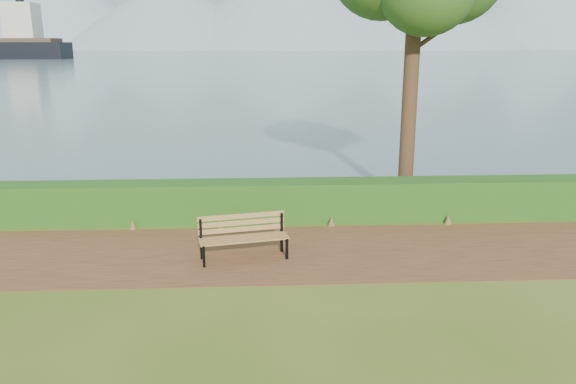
{
  "coord_description": "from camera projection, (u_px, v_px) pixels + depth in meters",
  "views": [
    {
      "loc": [
        -0.14,
        -10.93,
        4.33
      ],
      "look_at": [
        0.49,
        1.2,
        1.1
      ],
      "focal_mm": 35.0,
      "sensor_mm": 36.0,
      "label": 1
    }
  ],
  "objects": [
    {
      "name": "hedge",
      "position": [
        266.0,
        201.0,
        14.05
      ],
      "size": [
        32.0,
        0.85,
        1.0
      ],
      "primitive_type": "cube",
      "color": "#1D4714",
      "rests_on": "ground"
    },
    {
      "name": "path",
      "position": [
        267.0,
        253.0,
        11.95
      ],
      "size": [
        40.0,
        3.4,
        0.01
      ],
      "primitive_type": "cube",
      "color": "#54351C",
      "rests_on": "ground"
    },
    {
      "name": "bench",
      "position": [
        243.0,
        234.0,
        11.55
      ],
      "size": [
        1.89,
        0.89,
        0.91
      ],
      "rotation": [
        0.0,
        0.0,
        0.2
      ],
      "color": "black",
      "rests_on": "ground"
    },
    {
      "name": "ground",
      "position": [
        267.0,
        258.0,
        11.67
      ],
      "size": [
        140.0,
        140.0,
        0.0
      ],
      "primitive_type": "plane",
      "color": "#435819",
      "rests_on": "ground"
    },
    {
      "name": "mountains",
      "position": [
        245.0,
        9.0,
        395.97
      ],
      "size": [
        585.0,
        190.0,
        70.0
      ],
      "color": "#8096AB",
      "rests_on": "ground"
    },
    {
      "name": "water",
      "position": [
        258.0,
        53.0,
        262.59
      ],
      "size": [
        700.0,
        510.0,
        0.0
      ],
      "primitive_type": "cube",
      "color": "#485E74",
      "rests_on": "ground"
    }
  ]
}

